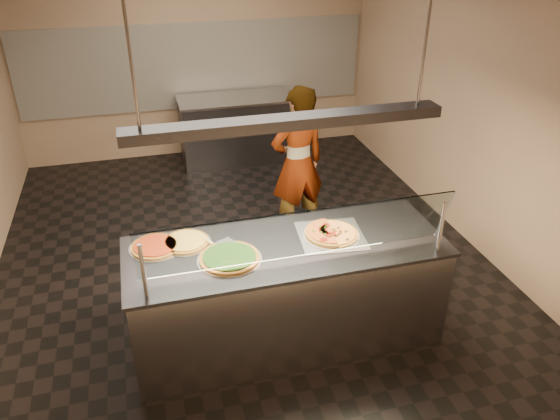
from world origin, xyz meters
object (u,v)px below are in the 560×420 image
object	(u,v)px
pizza_spinach	(229,257)
heat_lamp_housing	(287,122)
pizza_cheese	(186,241)
perforated_tray	(331,235)
pizza_tomato	(155,246)
prep_table	(236,129)
sneeze_guard	(300,235)
pizza_spatula	(215,241)
half_pizza_sausage	(343,231)
serving_counter	(286,293)
half_pizza_pepperoni	(319,234)
worker	(298,164)

from	to	relation	value
pizza_spinach	heat_lamp_housing	size ratio (longest dim) A/B	0.21
pizza_cheese	perforated_tray	bearing A→B (deg)	-9.93
pizza_tomato	prep_table	distance (m)	3.94
perforated_tray	pizza_cheese	bearing A→B (deg)	170.07
sneeze_guard	pizza_spatula	bearing A→B (deg)	136.58
sneeze_guard	half_pizza_sausage	distance (m)	0.68
serving_counter	pizza_cheese	size ratio (longest dim) A/B	6.38
sneeze_guard	pizza_spinach	world-z (taller)	sneeze_guard
half_pizza_pepperoni	pizza_spatula	distance (m)	0.83
pizza_tomato	pizza_spatula	size ratio (longest dim) A/B	1.63
pizza_spatula	prep_table	world-z (taller)	pizza_spatula
sneeze_guard	pizza_spatula	size ratio (longest dim) A/B	9.11
half_pizza_sausage	pizza_cheese	xyz separation A→B (m)	(-1.26, 0.20, -0.01)
pizza_spinach	half_pizza_sausage	bearing A→B (deg)	6.88
perforated_tray	half_pizza_pepperoni	distance (m)	0.11
half_pizza_pepperoni	worker	bearing A→B (deg)	79.17
perforated_tray	worker	xyz separation A→B (m)	(0.20, 1.59, -0.08)
prep_table	heat_lamp_housing	xyz separation A→B (m)	(-0.35, -3.91, 1.48)
pizza_tomato	heat_lamp_housing	xyz separation A→B (m)	(1.00, -0.24, 1.01)
pizza_spatula	half_pizza_sausage	bearing A→B (deg)	-6.86
worker	serving_counter	bearing A→B (deg)	58.26
serving_counter	perforated_tray	world-z (taller)	perforated_tray
serving_counter	prep_table	bearing A→B (deg)	84.83
half_pizza_sausage	pizza_spatula	world-z (taller)	half_pizza_sausage
serving_counter	prep_table	world-z (taller)	same
heat_lamp_housing	pizza_spatula	bearing A→B (deg)	162.87
pizza_cheese	worker	bearing A→B (deg)	45.78
perforated_tray	half_pizza_pepperoni	bearing A→B (deg)	179.89
serving_counter	half_pizza_sausage	xyz separation A→B (m)	(0.49, 0.04, 0.49)
perforated_tray	pizza_spinach	bearing A→B (deg)	-172.13
half_pizza_pepperoni	pizza_spinach	distance (m)	0.77
serving_counter	half_pizza_sausage	bearing A→B (deg)	4.84
pizza_spinach	pizza_cheese	world-z (taller)	pizza_spinach
serving_counter	half_pizza_pepperoni	distance (m)	0.58
pizza_spinach	worker	world-z (taller)	worker
perforated_tray	pizza_tomato	size ratio (longest dim) A/B	1.40
pizza_cheese	pizza_spatula	bearing A→B (deg)	-19.69
sneeze_guard	serving_counter	bearing A→B (deg)	90.00
pizza_spinach	serving_counter	bearing A→B (deg)	9.00
half_pizza_pepperoni	half_pizza_sausage	bearing A→B (deg)	-0.79
half_pizza_pepperoni	heat_lamp_housing	xyz separation A→B (m)	(-0.29, -0.04, 0.99)
perforated_tray	worker	size ratio (longest dim) A/B	0.33
serving_counter	heat_lamp_housing	world-z (taller)	heat_lamp_housing
heat_lamp_housing	pizza_tomato	bearing A→B (deg)	166.48
heat_lamp_housing	worker	bearing A→B (deg)	70.11
sneeze_guard	half_pizza_pepperoni	size ratio (longest dim) A/B	5.10
prep_table	half_pizza_sausage	bearing A→B (deg)	-87.94
half_pizza_pepperoni	prep_table	bearing A→B (deg)	89.02
serving_counter	heat_lamp_housing	xyz separation A→B (m)	(0.00, 0.00, 1.48)
pizza_tomato	worker	bearing A→B (deg)	41.31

